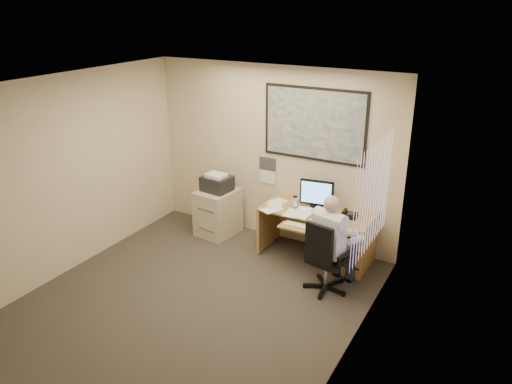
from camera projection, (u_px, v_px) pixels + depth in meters
The scene contains 8 objects.
room_shell at pixel (186, 205), 5.77m from camera, with size 4.00×4.50×2.70m.
desk at pixel (339, 234), 7.10m from camera, with size 1.60×0.97×1.14m.
world_map at pixel (314, 124), 7.10m from camera, with size 1.56×0.03×1.06m, color #1E4C93.
wall_calendar at pixel (267, 171), 7.74m from camera, with size 0.28×0.01×0.42m, color white.
window_blinds at pixel (374, 197), 5.46m from camera, with size 0.06×1.40×1.30m, color beige, non-canonical shape.
filing_cabinet at pixel (218, 208), 7.98m from camera, with size 0.60×0.70×1.03m.
office_chair at pixel (326, 271), 6.44m from camera, with size 0.70×0.70×1.00m.
person at pixel (329, 243), 6.38m from camera, with size 0.56×0.80×1.31m, color white, non-canonical shape.
Camera 1 is at (3.29, -4.26, 3.59)m, focal length 35.00 mm.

